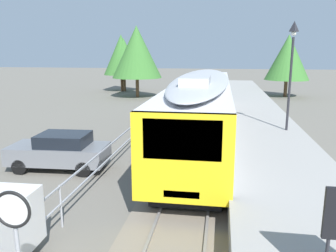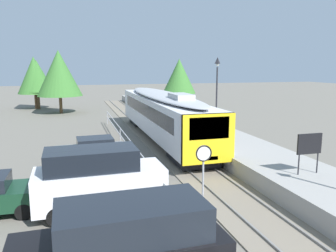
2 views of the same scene
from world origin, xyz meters
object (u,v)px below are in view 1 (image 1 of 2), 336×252
object	(u,v)px
commuter_train	(202,104)
speed_limit_sign	(15,232)
platform_lamp_mid_platform	(292,56)
parked_hatchback_grey	(60,151)

from	to	relation	value
commuter_train	speed_limit_sign	xyz separation A→B (m)	(-2.07, -13.42, -0.02)
platform_lamp_mid_platform	parked_hatchback_grey	world-z (taller)	platform_lamp_mid_platform
parked_hatchback_grey	speed_limit_sign	bearing A→B (deg)	-67.48
commuter_train	platform_lamp_mid_platform	bearing A→B (deg)	-1.29
platform_lamp_mid_platform	parked_hatchback_grey	bearing A→B (deg)	-153.52
platform_lamp_mid_platform	parked_hatchback_grey	xyz separation A→B (m)	(-9.90, -4.93, -3.83)
parked_hatchback_grey	platform_lamp_mid_platform	bearing A→B (deg)	26.48
commuter_train	speed_limit_sign	size ratio (longest dim) A/B	6.52
commuter_train	parked_hatchback_grey	xyz separation A→B (m)	(-5.54, -5.03, -1.35)
platform_lamp_mid_platform	speed_limit_sign	xyz separation A→B (m)	(-6.42, -13.32, -2.50)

